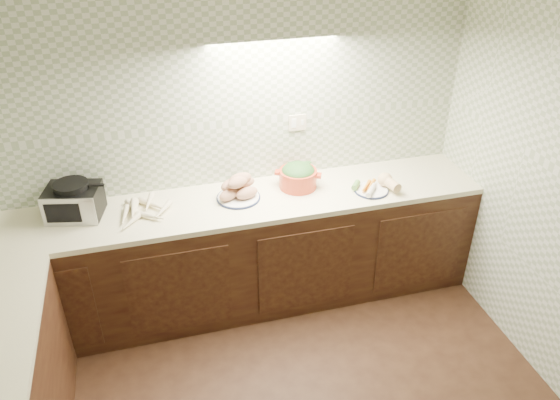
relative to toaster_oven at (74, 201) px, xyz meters
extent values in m
cube|color=gray|center=(1.05, 0.17, 0.28)|extent=(3.60, 0.05, 2.60)
cube|color=beige|center=(1.60, 0.18, 0.30)|extent=(0.13, 0.01, 0.12)
cube|color=black|center=(1.05, -0.11, -0.59)|extent=(3.60, 0.60, 0.86)
cube|color=beige|center=(1.05, -0.11, -0.14)|extent=(3.60, 0.60, 0.04)
cube|color=black|center=(0.00, 0.01, -0.01)|extent=(0.40, 0.33, 0.21)
cube|color=#A1A1A6|center=(-0.03, -0.13, -0.01)|extent=(0.34, 0.09, 0.21)
cube|color=black|center=(-0.03, -0.13, -0.01)|extent=(0.22, 0.06, 0.14)
cylinder|color=black|center=(0.00, 0.01, 0.11)|extent=(0.27, 0.27, 0.04)
cone|color=beige|center=(0.42, -0.06, -0.09)|extent=(0.19, 0.23, 0.05)
cone|color=beige|center=(0.52, -0.13, -0.09)|extent=(0.18, 0.20, 0.04)
cone|color=beige|center=(0.57, -0.18, -0.09)|extent=(0.21, 0.18, 0.05)
cone|color=beige|center=(0.49, -0.05, -0.09)|extent=(0.19, 0.18, 0.04)
cone|color=beige|center=(0.36, -0.20, -0.09)|extent=(0.18, 0.24, 0.05)
cone|color=beige|center=(0.52, -0.02, -0.09)|extent=(0.08, 0.24, 0.04)
cone|color=beige|center=(0.50, -0.11, -0.07)|extent=(0.07, 0.25, 0.05)
cone|color=beige|center=(0.36, -0.13, -0.06)|extent=(0.20, 0.14, 0.05)
cone|color=beige|center=(0.40, -0.07, -0.06)|extent=(0.22, 0.16, 0.05)
cylinder|color=#121A39|center=(1.10, -0.07, -0.11)|extent=(0.31, 0.31, 0.01)
cylinder|color=white|center=(1.10, -0.07, -0.11)|extent=(0.29, 0.29, 0.02)
ellipsoid|color=#A26E55|center=(1.03, -0.09, -0.06)|extent=(0.17, 0.09, 0.08)
ellipsoid|color=#A26E55|center=(1.15, -0.10, -0.06)|extent=(0.17, 0.09, 0.08)
ellipsoid|color=#A26E55|center=(1.10, -0.01, -0.06)|extent=(0.17, 0.09, 0.08)
ellipsoid|color=#A26E55|center=(1.05, -0.03, -0.01)|extent=(0.17, 0.09, 0.08)
ellipsoid|color=#A26E55|center=(1.14, -0.02, -0.01)|extent=(0.17, 0.09, 0.08)
ellipsoid|color=#A26E55|center=(1.10, -0.08, 0.02)|extent=(0.17, 0.09, 0.08)
ellipsoid|color=#A26E55|center=(1.12, -0.05, 0.03)|extent=(0.17, 0.09, 0.08)
cylinder|color=black|center=(1.12, 0.05, -0.09)|extent=(0.14, 0.14, 0.05)
sphere|color=maroon|center=(1.10, 0.05, -0.04)|extent=(0.08, 0.08, 0.08)
sphere|color=beige|center=(1.15, 0.06, -0.05)|extent=(0.05, 0.05, 0.05)
cylinder|color=#B9351B|center=(1.55, -0.02, -0.05)|extent=(0.36, 0.36, 0.14)
cube|color=#B9351B|center=(1.41, 0.04, -0.01)|extent=(0.06, 0.07, 0.02)
cube|color=#B9351B|center=(1.69, -0.08, -0.01)|extent=(0.06, 0.07, 0.02)
ellipsoid|color=#34692A|center=(1.55, -0.02, 0.01)|extent=(0.25, 0.25, 0.13)
cylinder|color=#121A39|center=(2.05, -0.22, -0.11)|extent=(0.25, 0.25, 0.01)
cylinder|color=white|center=(2.05, -0.22, -0.11)|extent=(0.23, 0.23, 0.02)
cone|color=orange|center=(2.01, -0.19, -0.09)|extent=(0.12, 0.12, 0.03)
cone|color=orange|center=(2.02, -0.19, -0.09)|extent=(0.13, 0.10, 0.03)
cone|color=orange|center=(2.01, -0.19, -0.09)|extent=(0.14, 0.10, 0.03)
cone|color=orange|center=(2.03, -0.20, -0.07)|extent=(0.13, 0.11, 0.03)
cone|color=orange|center=(2.03, -0.20, -0.07)|extent=(0.12, 0.12, 0.03)
cylinder|color=silver|center=(2.02, -0.26, -0.08)|extent=(0.13, 0.15, 0.04)
cylinder|color=#467631|center=(1.95, -0.17, -0.08)|extent=(0.09, 0.10, 0.04)
camera|label=1|loc=(0.51, -3.34, 1.89)|focal=35.00mm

